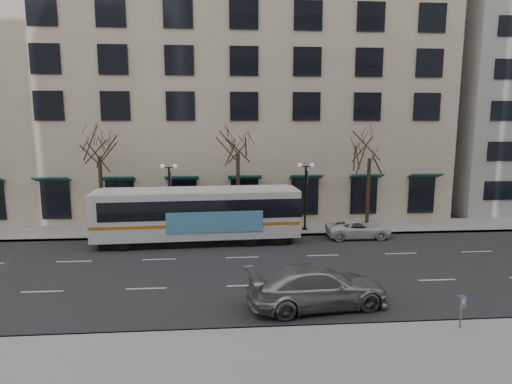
{
  "coord_description": "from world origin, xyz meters",
  "views": [
    {
      "loc": [
        -1.14,
        -22.83,
        8.15
      ],
      "look_at": [
        0.86,
        2.58,
        4.0
      ],
      "focal_mm": 30.0,
      "sensor_mm": 36.0,
      "label": 1
    }
  ],
  "objects": [
    {
      "name": "white_pickup",
      "position": [
        8.48,
        6.2,
        0.64
      ],
      "size": [
        4.62,
        2.17,
        1.28
      ],
      "primitive_type": "imported",
      "rotation": [
        0.0,
        0.0,
        1.56
      ],
      "color": "silver",
      "rests_on": "ground"
    },
    {
      "name": "sidewalk_far",
      "position": [
        5.0,
        9.0,
        0.07
      ],
      "size": [
        80.0,
        4.0,
        0.15
      ],
      "primitive_type": "cube",
      "color": "gray",
      "rests_on": "ground"
    },
    {
      "name": "lamp_post_right",
      "position": [
        5.01,
        8.2,
        2.94
      ],
      "size": [
        1.22,
        0.45,
        5.21
      ],
      "color": "black",
      "rests_on": "ground"
    },
    {
      "name": "pay_station",
      "position": [
        8.15,
        -7.7,
        1.09
      ],
      "size": [
        0.31,
        0.22,
        1.3
      ],
      "rotation": [
        0.0,
        0.0,
        0.16
      ],
      "color": "slate",
      "rests_on": "sidewalk_near"
    },
    {
      "name": "tree_far_mid",
      "position": [
        0.0,
        8.8,
        6.91
      ],
      "size": [
        3.6,
        3.6,
        8.55
      ],
      "color": "black",
      "rests_on": "ground"
    },
    {
      "name": "tree_far_right",
      "position": [
        10.0,
        8.8,
        6.42
      ],
      "size": [
        3.6,
        3.6,
        8.06
      ],
      "color": "black",
      "rests_on": "ground"
    },
    {
      "name": "lamp_post_left",
      "position": [
        -4.99,
        8.2,
        2.94
      ],
      "size": [
        1.22,
        0.45,
        5.21
      ],
      "color": "black",
      "rests_on": "ground"
    },
    {
      "name": "tree_far_left",
      "position": [
        -10.0,
        8.8,
        6.7
      ],
      "size": [
        3.6,
        3.6,
        8.34
      ],
      "color": "black",
      "rests_on": "ground"
    },
    {
      "name": "silver_car",
      "position": [
        3.03,
        -4.96,
        0.92
      ],
      "size": [
        6.61,
        3.41,
        1.83
      ],
      "primitive_type": "imported",
      "rotation": [
        0.0,
        0.0,
        1.71
      ],
      "color": "#9DA1A5",
      "rests_on": "ground"
    },
    {
      "name": "building_hotel",
      "position": [
        -2.0,
        21.0,
        12.0
      ],
      "size": [
        40.0,
        20.0,
        24.0
      ],
      "primitive_type": "cube",
      "color": "tan",
      "rests_on": "ground"
    },
    {
      "name": "city_bus",
      "position": [
        -2.78,
        5.8,
        2.04
      ],
      "size": [
        13.9,
        3.64,
        3.74
      ],
      "rotation": [
        0.0,
        0.0,
        0.05
      ],
      "color": "silver",
      "rests_on": "ground"
    },
    {
      "name": "ground",
      "position": [
        0.0,
        0.0,
        0.0
      ],
      "size": [
        160.0,
        160.0,
        0.0
      ],
      "primitive_type": "plane",
      "color": "black",
      "rests_on": "ground"
    }
  ]
}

